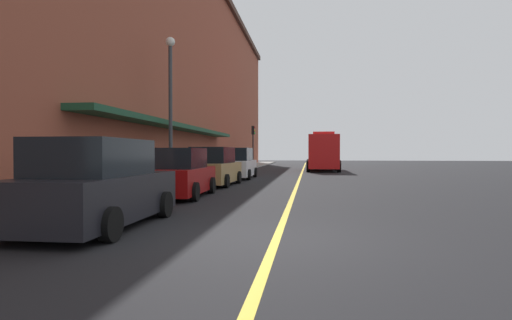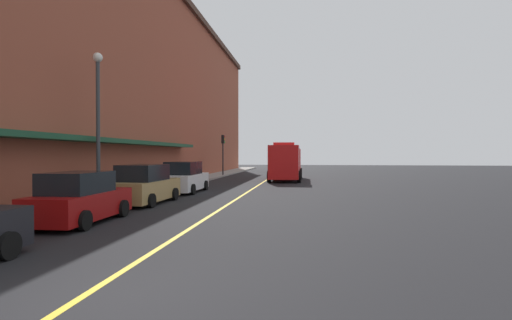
{
  "view_description": "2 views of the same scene",
  "coord_description": "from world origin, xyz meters",
  "px_view_note": "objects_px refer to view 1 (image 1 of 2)",
  "views": [
    {
      "loc": [
        0.6,
        -7.44,
        1.59
      ],
      "look_at": [
        -2.67,
        17.43,
        1.16
      ],
      "focal_mm": 28.51,
      "sensor_mm": 36.0,
      "label": 1
    },
    {
      "loc": [
        3.7,
        -5.54,
        2.37
      ],
      "look_at": [
        -0.58,
        26.56,
        1.89
      ],
      "focal_mm": 26.93,
      "sensor_mm": 36.0,
      "label": 2
    }
  ],
  "objects_px": {
    "fire_truck": "(322,153)",
    "traffic_light_near": "(253,138)",
    "parking_meter_1": "(93,172)",
    "parked_car_2": "(214,168)",
    "parking_meter_0": "(53,176)",
    "parked_car_1": "(180,174)",
    "parked_car_0": "(98,186)",
    "parked_car_3": "(237,164)",
    "street_lamp_left": "(170,94)"
  },
  "relations": [
    {
      "from": "parked_car_1",
      "to": "traffic_light_near",
      "type": "relative_size",
      "value": 1.02
    },
    {
      "from": "parked_car_3",
      "to": "parking_meter_0",
      "type": "height_order",
      "value": "parked_car_3"
    },
    {
      "from": "parked_car_0",
      "to": "parking_meter_0",
      "type": "relative_size",
      "value": 3.44
    },
    {
      "from": "parking_meter_0",
      "to": "traffic_light_near",
      "type": "distance_m",
      "value": 33.65
    },
    {
      "from": "parked_car_3",
      "to": "parking_meter_0",
      "type": "xyz_separation_m",
      "value": [
        -1.46,
        -16.2,
        0.17
      ]
    },
    {
      "from": "parked_car_2",
      "to": "street_lamp_left",
      "type": "distance_m",
      "value": 4.09
    },
    {
      "from": "parked_car_0",
      "to": "parking_meter_0",
      "type": "bearing_deg",
      "value": 65.72
    },
    {
      "from": "traffic_light_near",
      "to": "parking_meter_0",
      "type": "bearing_deg",
      "value": -90.11
    },
    {
      "from": "parked_car_0",
      "to": "parked_car_2",
      "type": "relative_size",
      "value": 0.99
    },
    {
      "from": "parked_car_1",
      "to": "parked_car_3",
      "type": "height_order",
      "value": "parked_car_3"
    },
    {
      "from": "parked_car_2",
      "to": "parking_meter_1",
      "type": "xyz_separation_m",
      "value": [
        -1.3,
        -8.86,
        0.19
      ]
    },
    {
      "from": "street_lamp_left",
      "to": "parked_car_3",
      "type": "bearing_deg",
      "value": 72.03
    },
    {
      "from": "parking_meter_0",
      "to": "parked_car_1",
      "type": "bearing_deg",
      "value": 76.35
    },
    {
      "from": "parked_car_1",
      "to": "street_lamp_left",
      "type": "bearing_deg",
      "value": 21.17
    },
    {
      "from": "parking_meter_0",
      "to": "traffic_light_near",
      "type": "xyz_separation_m",
      "value": [
        0.06,
        33.58,
        2.1
      ]
    },
    {
      "from": "street_lamp_left",
      "to": "fire_truck",
      "type": "bearing_deg",
      "value": 67.53
    },
    {
      "from": "parking_meter_1",
      "to": "street_lamp_left",
      "type": "xyz_separation_m",
      "value": [
        -0.6,
        8.04,
        3.34
      ]
    },
    {
      "from": "parked_car_1",
      "to": "street_lamp_left",
      "type": "relative_size",
      "value": 0.63
    },
    {
      "from": "parking_meter_1",
      "to": "traffic_light_near",
      "type": "relative_size",
      "value": 0.31
    },
    {
      "from": "traffic_light_near",
      "to": "parked_car_0",
      "type": "bearing_deg",
      "value": -87.66
    },
    {
      "from": "parking_meter_0",
      "to": "parked_car_2",
      "type": "bearing_deg",
      "value": 83.02
    },
    {
      "from": "parked_car_1",
      "to": "parking_meter_1",
      "type": "xyz_separation_m",
      "value": [
        -1.3,
        -3.57,
        0.24
      ]
    },
    {
      "from": "parked_car_0",
      "to": "parked_car_1",
      "type": "xyz_separation_m",
      "value": [
        -0.16,
        6.01,
        -0.05
      ]
    },
    {
      "from": "parked_car_1",
      "to": "parked_car_2",
      "type": "height_order",
      "value": "parked_car_2"
    },
    {
      "from": "fire_truck",
      "to": "traffic_light_near",
      "type": "height_order",
      "value": "traffic_light_near"
    },
    {
      "from": "parked_car_0",
      "to": "parking_meter_1",
      "type": "height_order",
      "value": "parked_car_0"
    },
    {
      "from": "parked_car_2",
      "to": "traffic_light_near",
      "type": "xyz_separation_m",
      "value": [
        -1.24,
        22.93,
        2.28
      ]
    },
    {
      "from": "parked_car_1",
      "to": "traffic_light_near",
      "type": "bearing_deg",
      "value": 0.6
    },
    {
      "from": "parked_car_0",
      "to": "parked_car_3",
      "type": "bearing_deg",
      "value": -0.59
    },
    {
      "from": "parked_car_3",
      "to": "fire_truck",
      "type": "height_order",
      "value": "fire_truck"
    },
    {
      "from": "parked_car_0",
      "to": "street_lamp_left",
      "type": "xyz_separation_m",
      "value": [
        -2.06,
        10.47,
        3.52
      ]
    },
    {
      "from": "parked_car_3",
      "to": "traffic_light_near",
      "type": "xyz_separation_m",
      "value": [
        -1.4,
        17.39,
        2.27
      ]
    },
    {
      "from": "parking_meter_0",
      "to": "parked_car_3",
      "type": "bearing_deg",
      "value": 84.83
    },
    {
      "from": "fire_truck",
      "to": "traffic_light_near",
      "type": "distance_m",
      "value": 8.83
    },
    {
      "from": "parked_car_0",
      "to": "parked_car_2",
      "type": "xyz_separation_m",
      "value": [
        -0.16,
        11.3,
        -0.01
      ]
    },
    {
      "from": "parked_car_1",
      "to": "parking_meter_1",
      "type": "height_order",
      "value": "parked_car_1"
    },
    {
      "from": "parking_meter_1",
      "to": "parked_car_2",
      "type": "bearing_deg",
      "value": 81.62
    },
    {
      "from": "street_lamp_left",
      "to": "parking_meter_0",
      "type": "bearing_deg",
      "value": -86.51
    },
    {
      "from": "parked_car_0",
      "to": "parking_meter_1",
      "type": "relative_size",
      "value": 3.44
    },
    {
      "from": "parked_car_1",
      "to": "parked_car_3",
      "type": "bearing_deg",
      "value": -2.77
    },
    {
      "from": "street_lamp_left",
      "to": "traffic_light_near",
      "type": "relative_size",
      "value": 1.61
    },
    {
      "from": "parking_meter_0",
      "to": "street_lamp_left",
      "type": "relative_size",
      "value": 0.19
    },
    {
      "from": "fire_truck",
      "to": "parked_car_2",
      "type": "bearing_deg",
      "value": -17.94
    },
    {
      "from": "parked_car_1",
      "to": "parking_meter_0",
      "type": "height_order",
      "value": "parked_car_1"
    },
    {
      "from": "parked_car_1",
      "to": "parked_car_2",
      "type": "bearing_deg",
      "value": -1.94
    },
    {
      "from": "fire_truck",
      "to": "street_lamp_left",
      "type": "height_order",
      "value": "street_lamp_left"
    },
    {
      "from": "fire_truck",
      "to": "parking_meter_1",
      "type": "xyz_separation_m",
      "value": [
        -7.13,
        -26.72,
        -0.55
      ]
    },
    {
      "from": "parked_car_0",
      "to": "fire_truck",
      "type": "distance_m",
      "value": 29.71
    },
    {
      "from": "parked_car_0",
      "to": "parked_car_2",
      "type": "height_order",
      "value": "parked_car_0"
    },
    {
      "from": "parking_meter_1",
      "to": "parking_meter_0",
      "type": "bearing_deg",
      "value": -90.0
    }
  ]
}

